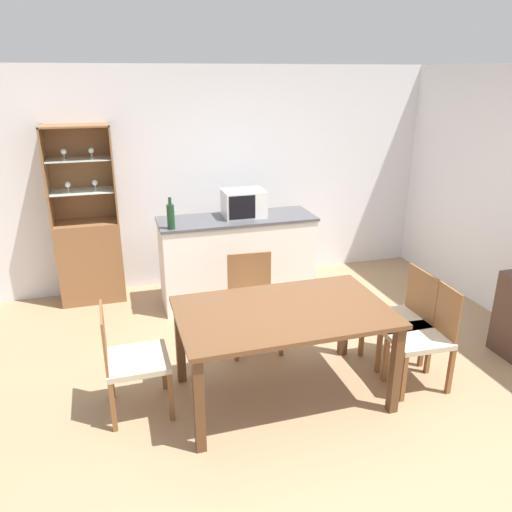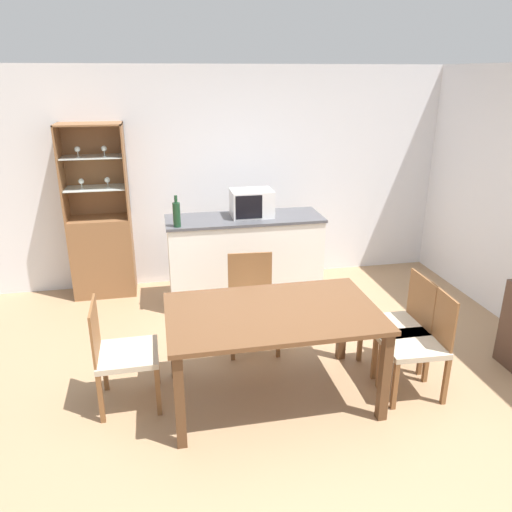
% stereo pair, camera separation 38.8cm
% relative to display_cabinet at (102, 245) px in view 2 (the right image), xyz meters
% --- Properties ---
extents(ground_plane, '(18.00, 18.00, 0.00)m').
position_rel_display_cabinet_xyz_m(ground_plane, '(1.60, -2.41, -0.60)').
color(ground_plane, '#A37F5B').
extents(wall_back, '(6.80, 0.06, 2.55)m').
position_rel_display_cabinet_xyz_m(wall_back, '(1.60, 0.22, 0.68)').
color(wall_back, silver).
rests_on(wall_back, ground_plane).
extents(kitchen_counter, '(1.71, 0.60, 0.97)m').
position_rel_display_cabinet_xyz_m(kitchen_counter, '(1.58, -0.49, -0.11)').
color(kitchen_counter, white).
rests_on(kitchen_counter, ground_plane).
extents(display_cabinet, '(0.69, 0.39, 1.96)m').
position_rel_display_cabinet_xyz_m(display_cabinet, '(0.00, 0.00, 0.00)').
color(display_cabinet, brown).
rests_on(display_cabinet, ground_plane).
extents(dining_table, '(1.61, 0.99, 0.76)m').
position_rel_display_cabinet_xyz_m(dining_table, '(1.46, -2.36, 0.07)').
color(dining_table, brown).
rests_on(dining_table, ground_plane).
extents(dining_chair_side_left_far, '(0.46, 0.46, 0.87)m').
position_rel_display_cabinet_xyz_m(dining_chair_side_left_far, '(0.31, -2.21, -0.15)').
color(dining_chair_side_left_far, '#C1B299').
rests_on(dining_chair_side_left_far, ground_plane).
extents(dining_chair_side_right_far, '(0.46, 0.46, 0.87)m').
position_rel_display_cabinet_xyz_m(dining_chair_side_right_far, '(2.61, -2.21, -0.15)').
color(dining_chair_side_right_far, '#C1B299').
rests_on(dining_chair_side_right_far, ground_plane).
extents(dining_chair_side_right_near, '(0.48, 0.48, 0.87)m').
position_rel_display_cabinet_xyz_m(dining_chair_side_right_near, '(2.61, -2.51, -0.15)').
color(dining_chair_side_right_near, '#C1B299').
rests_on(dining_chair_side_right_near, ground_plane).
extents(dining_chair_head_far, '(0.49, 0.49, 0.87)m').
position_rel_display_cabinet_xyz_m(dining_chair_head_far, '(1.46, -1.52, -0.15)').
color(dining_chair_head_far, '#C1B299').
rests_on(dining_chair_head_far, ground_plane).
extents(microwave, '(0.45, 0.34, 0.29)m').
position_rel_display_cabinet_xyz_m(microwave, '(1.67, -0.47, 0.52)').
color(microwave, silver).
rests_on(microwave, kitchen_counter).
extents(wine_bottle, '(0.08, 0.08, 0.33)m').
position_rel_display_cabinet_xyz_m(wine_bottle, '(0.84, -0.71, 0.51)').
color(wine_bottle, '#193D23').
rests_on(wine_bottle, kitchen_counter).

